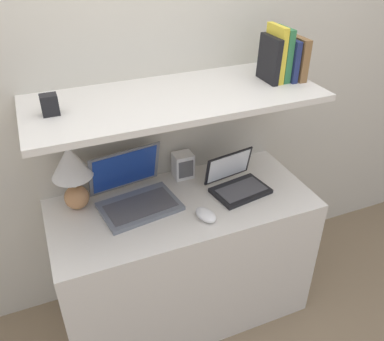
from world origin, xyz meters
The scene contains 15 objects.
wall_back centered at (0.00, 0.63, 1.20)m, with size 6.00×0.05×2.40m.
desk centered at (0.00, 0.28, 0.37)m, with size 1.26×0.57×0.74m.
back_riser centered at (0.00, 0.59, 0.62)m, with size 1.26×0.04×1.24m.
shelf centered at (0.00, 0.35, 1.25)m, with size 1.26×0.51×0.03m.
table_lamp centered at (-0.47, 0.44, 0.95)m, with size 0.18×0.18×0.33m.
laptop_large centered at (-0.21, 0.37, 0.79)m, with size 0.40×0.35×0.25m.
laptop_small centered at (0.29, 0.29, 0.78)m, with size 0.30×0.26×0.18m.
computer_mouse centered at (0.05, 0.13, 0.76)m, with size 0.10×0.13×0.04m.
router_box centered at (0.09, 0.50, 0.81)m, with size 0.10×0.09×0.13m.
book_brown centered at (0.58, 0.35, 1.36)m, with size 0.04×0.18×0.19m.
book_navy centered at (0.54, 0.35, 1.36)m, with size 0.03×0.16×0.18m.
book_green centered at (0.51, 0.35, 1.38)m, with size 0.03×0.14×0.23m.
book_yellow centered at (0.48, 0.35, 1.39)m, with size 0.03×0.14×0.25m.
book_black centered at (0.45, 0.35, 1.37)m, with size 0.03×0.15×0.20m.
shelf_gadget centered at (-0.51, 0.35, 1.31)m, with size 0.06×0.05×0.08m.
Camera 1 is at (-0.55, -1.17, 1.92)m, focal length 38.00 mm.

